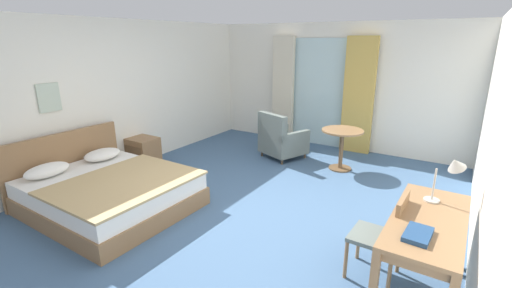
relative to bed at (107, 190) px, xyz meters
name	(u,v)px	position (x,y,z in m)	size (l,w,h in m)	color
ground	(237,215)	(1.55, 0.83, -0.31)	(5.92, 7.64, 0.10)	#426084
wall_back	(335,86)	(1.55, 4.39, 1.01)	(5.52, 0.12, 2.53)	white
wall_left	(100,99)	(-1.15, 0.83, 1.01)	(0.12, 7.24, 2.53)	white
wall_right	(501,157)	(4.25, 0.83, 1.01)	(0.12, 7.24, 2.53)	white
balcony_glass_door	(320,93)	(1.26, 4.31, 0.86)	(1.22, 0.02, 2.23)	silver
curtain_panel_left	(283,90)	(0.43, 4.21, 0.88)	(0.49, 0.10, 2.26)	beige
curtain_panel_right	(358,96)	(2.09, 4.21, 0.88)	(0.59, 0.10, 2.26)	tan
bed	(107,190)	(0.00, 0.00, 0.00)	(2.09, 1.74, 0.91)	olive
nightstand	(143,152)	(-0.85, 1.35, 0.01)	(0.49, 0.43, 0.53)	olive
writing_desk	(427,228)	(3.82, 0.41, 0.42)	(0.58, 1.37, 0.77)	olive
desk_chair	(385,233)	(3.48, 0.47, 0.23)	(0.45, 0.43, 0.89)	slate
desk_lamp	(452,169)	(3.91, 0.88, 0.82)	(0.31, 0.29, 0.45)	#B7B2A8
closed_book	(418,234)	(3.78, 0.05, 0.53)	(0.18, 0.29, 0.04)	navy
armchair_by_window	(281,140)	(1.01, 3.07, 0.09)	(0.92, 0.91, 0.89)	slate
round_cafe_table	(342,140)	(2.18, 3.09, 0.28)	(0.71, 0.71, 0.71)	olive
framed_picture	(49,98)	(-1.07, 0.00, 1.16)	(0.03, 0.31, 0.40)	#B7C6B2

